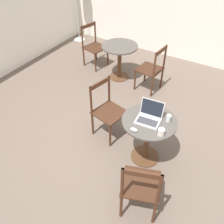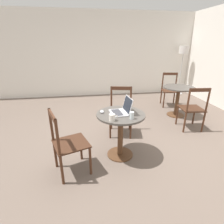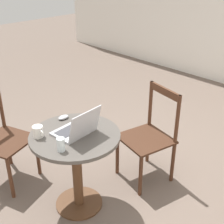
{
  "view_description": "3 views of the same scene",
  "coord_description": "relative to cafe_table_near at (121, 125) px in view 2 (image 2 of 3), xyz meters",
  "views": [
    {
      "loc": [
        -2.41,
        -1.3,
        2.96
      ],
      "look_at": [
        0.02,
        0.16,
        0.56
      ],
      "focal_mm": 40.0,
      "sensor_mm": 36.0,
      "label": 1
    },
    {
      "loc": [
        -0.58,
        -2.85,
        1.74
      ],
      "look_at": [
        -0.1,
        0.09,
        0.55
      ],
      "focal_mm": 28.0,
      "sensor_mm": 36.0,
      "label": 2
    },
    {
      "loc": [
        1.7,
        -1.75,
        2.04
      ],
      "look_at": [
        -0.17,
        0.07,
        0.71
      ],
      "focal_mm": 50.0,
      "sensor_mm": 36.0,
      "label": 3
    }
  ],
  "objects": [
    {
      "name": "chair_near_left",
      "position": [
        -0.79,
        -0.28,
        -0.09
      ],
      "size": [
        0.56,
        0.56,
        0.94
      ],
      "color": "#472819",
      "rests_on": "ground_plane"
    },
    {
      "name": "cafe_table_near",
      "position": [
        0.0,
        0.0,
        0.0
      ],
      "size": [
        0.74,
        0.74,
        0.74
      ],
      "color": "#51331E",
      "rests_on": "ground_plane"
    },
    {
      "name": "drinking_glass",
      "position": [
        0.11,
        -0.21,
        0.24
      ],
      "size": [
        0.06,
        0.06,
        0.1
      ],
      "color": "silver",
      "rests_on": "cafe_table_near"
    },
    {
      "name": "chair_mid_front",
      "position": [
        1.67,
        0.69,
        -0.09
      ],
      "size": [
        0.49,
        0.49,
        0.94
      ],
      "color": "#472819",
      "rests_on": "ground_plane"
    },
    {
      "name": "cafe_table_mid",
      "position": [
        1.75,
        1.45,
        0.0
      ],
      "size": [
        0.74,
        0.74,
        0.74
      ],
      "color": "#51331E",
      "rests_on": "ground_plane"
    },
    {
      "name": "laptop",
      "position": [
        0.01,
        0.02,
        0.24
      ],
      "size": [
        0.32,
        0.34,
        0.24
      ],
      "color": "#B7B7BC",
      "rests_on": "cafe_table_near"
    },
    {
      "name": "chair_near_back",
      "position": [
        0.17,
        0.76,
        -0.09
      ],
      "size": [
        0.52,
        0.52,
        0.94
      ],
      "color": "#472819",
      "rests_on": "ground_plane"
    },
    {
      "name": "mug",
      "position": [
        -0.17,
        -0.23,
        0.24
      ],
      "size": [
        0.12,
        0.08,
        0.1
      ],
      "color": "silver",
      "rests_on": "cafe_table_near"
    },
    {
      "name": "mouse",
      "position": [
        -0.28,
        0.09,
        0.21
      ],
      "size": [
        0.06,
        0.1,
        0.03
      ],
      "color": "#B7B7BC",
      "rests_on": "cafe_table_near"
    },
    {
      "name": "chair_mid_back",
      "position": [
        1.92,
        2.22,
        -0.09
      ],
      "size": [
        0.53,
        0.53,
        0.94
      ],
      "color": "#472819",
      "rests_on": "ground_plane"
    },
    {
      "name": "ground_plane",
      "position": [
        0.05,
        0.46,
        -0.55
      ],
      "size": [
        16.0,
        16.0,
        0.0
      ],
      "primitive_type": "plane",
      "color": "#66564C"
    },
    {
      "name": "wall_back",
      "position": [
        0.05,
        3.69,
        0.8
      ],
      "size": [
        9.4,
        0.06,
        2.7
      ],
      "color": "white",
      "rests_on": "ground_plane"
    },
    {
      "name": "floor_lamp",
      "position": [
        2.86,
        3.36,
        0.83
      ],
      "size": [
        0.31,
        0.31,
        1.64
      ],
      "color": "#B7B7B7",
      "rests_on": "ground_plane"
    }
  ]
}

